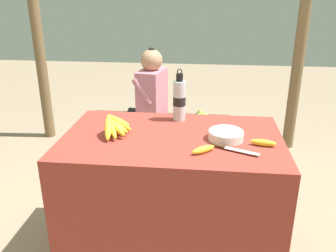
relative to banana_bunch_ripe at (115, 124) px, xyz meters
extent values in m
plane|color=gray|center=(0.32, 0.01, -0.86)|extent=(12.00, 12.00, 0.00)
cube|color=maroon|center=(0.32, 0.01, -0.46)|extent=(1.23, 0.77, 0.79)
sphere|color=#4C381E|center=(-0.03, 0.00, 0.00)|extent=(0.05, 0.05, 0.05)
ellipsoid|color=yellow|center=(-0.02, -0.06, 0.01)|extent=(0.06, 0.16, 0.13)
ellipsoid|color=yellow|center=(0.00, -0.05, 0.00)|extent=(0.10, 0.15, 0.10)
ellipsoid|color=yellow|center=(0.01, -0.03, 0.00)|extent=(0.14, 0.12, 0.10)
ellipsoid|color=yellow|center=(0.02, -0.01, 0.00)|extent=(0.14, 0.06, 0.10)
ellipsoid|color=yellow|center=(0.02, 0.02, 0.00)|extent=(0.15, 0.07, 0.13)
ellipsoid|color=yellow|center=(0.01, 0.03, 0.00)|extent=(0.14, 0.12, 0.10)
ellipsoid|color=yellow|center=(0.01, 0.05, 0.00)|extent=(0.12, 0.15, 0.12)
ellipsoid|color=yellow|center=(-0.03, 0.05, 0.00)|extent=(0.05, 0.13, 0.11)
cylinder|color=white|center=(0.62, 0.00, -0.04)|extent=(0.19, 0.19, 0.05)
torus|color=white|center=(0.62, 0.00, -0.02)|extent=(0.19, 0.19, 0.01)
cylinder|color=silver|center=(0.34, 0.28, 0.06)|extent=(0.08, 0.08, 0.25)
cylinder|color=black|center=(0.34, 0.28, 0.06)|extent=(0.08, 0.08, 0.05)
cylinder|color=black|center=(0.34, 0.28, 0.21)|extent=(0.04, 0.04, 0.05)
torus|color=black|center=(0.34, 0.28, 0.25)|extent=(0.03, 0.01, 0.03)
ellipsoid|color=yellow|center=(0.50, -0.19, -0.04)|extent=(0.13, 0.11, 0.04)
ellipsoid|color=yellow|center=(0.81, -0.07, -0.04)|extent=(0.14, 0.06, 0.04)
cube|color=#BCBCC1|center=(0.69, -0.17, -0.05)|extent=(0.18, 0.10, 0.00)
cylinder|color=#472D19|center=(0.58, -0.12, -0.05)|extent=(0.06, 0.04, 0.02)
cube|color=#4C3823|center=(0.07, 1.38, -0.47)|extent=(1.35, 0.32, 0.04)
cube|color=#4C3823|center=(-0.50, 1.26, -0.67)|extent=(0.06, 0.06, 0.37)
cube|color=#4C3823|center=(0.65, 1.26, -0.67)|extent=(0.06, 0.06, 0.37)
cube|color=#4C3823|center=(-0.50, 1.50, -0.67)|extent=(0.06, 0.06, 0.37)
cube|color=#4C3823|center=(0.65, 1.50, -0.67)|extent=(0.06, 0.06, 0.37)
cylinder|color=#232328|center=(-0.26, 1.31, -0.66)|extent=(0.09, 0.09, 0.40)
cylinder|color=#232328|center=(-0.15, 1.28, -0.45)|extent=(0.31, 0.15, 0.09)
cylinder|color=#232328|center=(-0.23, 1.49, -0.66)|extent=(0.09, 0.09, 0.40)
cylinder|color=#232328|center=(-0.11, 1.46, -0.45)|extent=(0.31, 0.15, 0.09)
cube|color=#C67589|center=(0.00, 1.34, -0.22)|extent=(0.27, 0.37, 0.47)
cylinder|color=#C67589|center=(-0.06, 1.19, -0.14)|extent=(0.21, 0.10, 0.25)
cylinder|color=#C67589|center=(0.01, 1.51, -0.14)|extent=(0.21, 0.10, 0.25)
sphere|color=tan|center=(0.00, 1.34, 0.11)|extent=(0.20, 0.20, 0.20)
sphere|color=black|center=(0.00, 1.34, 0.18)|extent=(0.08, 0.08, 0.08)
sphere|color=#4C381E|center=(0.44, 1.38, -0.40)|extent=(0.04, 0.04, 0.04)
ellipsoid|color=olive|center=(0.45, 1.33, -0.40)|extent=(0.05, 0.13, 0.08)
ellipsoid|color=olive|center=(0.47, 1.34, -0.40)|extent=(0.10, 0.11, 0.10)
ellipsoid|color=olive|center=(0.49, 1.36, -0.40)|extent=(0.14, 0.07, 0.11)
ellipsoid|color=olive|center=(0.49, 1.39, -0.41)|extent=(0.15, 0.07, 0.09)
ellipsoid|color=olive|center=(0.47, 1.41, -0.41)|extent=(0.10, 0.12, 0.08)
ellipsoid|color=olive|center=(0.46, 1.43, -0.40)|extent=(0.08, 0.15, 0.10)
cylinder|color=brown|center=(-1.24, 1.75, 0.42)|extent=(0.11, 0.11, 2.56)
cylinder|color=brown|center=(1.39, 1.75, 0.42)|extent=(0.11, 0.11, 2.56)
camera|label=1|loc=(0.50, -1.82, 0.71)|focal=38.00mm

